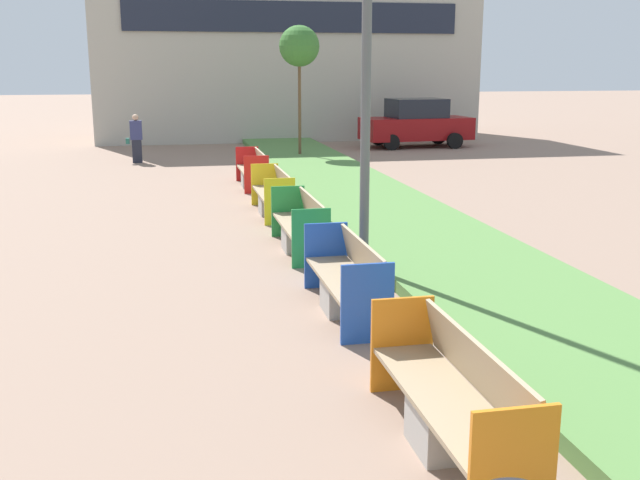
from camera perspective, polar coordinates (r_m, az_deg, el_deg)
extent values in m
cube|color=#568442|center=(10.56, 13.91, -3.81)|extent=(2.80, 120.00, 0.18)
cube|color=#B2AD9E|center=(33.88, -2.75, 15.57)|extent=(16.05, 5.59, 9.08)
cube|color=#1E2333|center=(31.10, -1.92, 16.63)|extent=(13.48, 0.08, 1.20)
cube|color=#ADA8A0|center=(6.42, 9.55, -13.80)|extent=(0.52, 0.60, 0.42)
cube|color=tan|center=(6.32, 9.63, -11.94)|extent=(0.58, 2.36, 0.05)
cube|color=tan|center=(6.32, 12.04, -9.48)|extent=(0.14, 2.27, 0.48)
cube|color=orange|center=(5.34, 14.46, -16.82)|extent=(0.62, 0.04, 0.94)
cube|color=orange|center=(7.35, 6.26, -7.89)|extent=(0.62, 0.04, 0.94)
cube|color=#ADA8A0|center=(9.64, 1.85, -4.32)|extent=(0.52, 0.60, 0.42)
cube|color=tan|center=(9.57, 1.86, -3.01)|extent=(0.58, 2.22, 0.05)
cube|color=tan|center=(9.56, 3.44, -1.41)|extent=(0.14, 2.13, 0.48)
cube|color=blue|center=(8.51, 3.63, -4.87)|extent=(0.62, 0.04, 0.94)
cube|color=blue|center=(10.63, 0.45, -1.18)|extent=(0.62, 0.04, 0.94)
cube|color=#ADA8A0|center=(12.82, -1.63, 0.11)|extent=(0.52, 0.60, 0.42)
cube|color=tan|center=(12.77, -1.64, 1.11)|extent=(0.58, 2.24, 0.05)
cube|color=tan|center=(12.77, -0.45, 2.32)|extent=(0.14, 2.15, 0.48)
cube|color=#238C3D|center=(11.67, -0.67, 0.13)|extent=(0.62, 0.04, 0.94)
cube|color=#238C3D|center=(13.86, -2.46, 2.20)|extent=(0.62, 0.04, 0.94)
cube|color=#ADA8A0|center=(16.01, -3.68, 2.72)|extent=(0.52, 0.60, 0.42)
cube|color=tan|center=(15.97, -3.69, 3.53)|extent=(0.58, 2.24, 0.05)
cube|color=tan|center=(15.97, -2.74, 4.49)|extent=(0.14, 2.15, 0.48)
cube|color=yellow|center=(14.85, -3.08, 2.93)|extent=(0.62, 0.04, 0.94)
cube|color=yellow|center=(17.08, -4.23, 4.26)|extent=(0.62, 0.04, 0.94)
cube|color=#ADA8A0|center=(19.71, -5.21, 4.66)|extent=(0.52, 0.60, 0.42)
cube|color=tan|center=(19.68, -5.23, 5.32)|extent=(0.58, 2.11, 0.05)
cube|color=tan|center=(19.67, -4.46, 6.11)|extent=(0.14, 2.02, 0.48)
cube|color=red|center=(18.62, -4.85, 4.98)|extent=(0.62, 0.04, 0.94)
cube|color=red|center=(20.73, -5.56, 5.80)|extent=(0.62, 0.04, 0.94)
cylinder|color=brown|center=(25.35, -1.56, 9.93)|extent=(0.10, 0.10, 3.36)
sphere|color=#38702D|center=(25.32, -1.59, 14.56)|extent=(1.33, 1.33, 1.33)
cube|color=#232633|center=(25.27, -13.76, 6.59)|extent=(0.30, 0.22, 0.75)
cube|color=navy|center=(25.21, -13.85, 8.13)|extent=(0.38, 0.24, 0.61)
sphere|color=tan|center=(25.18, -13.90, 9.05)|extent=(0.21, 0.21, 0.21)
cube|color=#236051|center=(25.25, -14.44, 7.32)|extent=(0.12, 0.20, 0.18)
cube|color=maroon|center=(29.60, 7.33, 8.43)|extent=(4.34, 2.12, 0.84)
cube|color=black|center=(29.55, 7.38, 9.94)|extent=(2.23, 1.73, 0.72)
cylinder|color=black|center=(29.23, 10.24, 7.45)|extent=(0.60, 0.20, 0.60)
cylinder|color=black|center=(30.90, 9.00, 7.79)|extent=(0.60, 0.20, 0.60)
cylinder|color=black|center=(28.40, 5.47, 7.43)|extent=(0.60, 0.20, 0.60)
cylinder|color=black|center=(30.11, 4.46, 7.78)|extent=(0.60, 0.20, 0.60)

